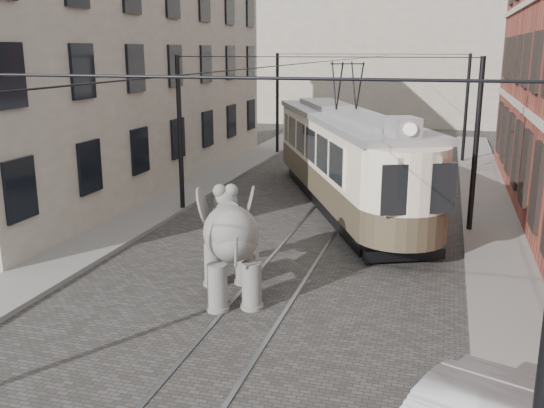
% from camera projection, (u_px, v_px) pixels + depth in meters
% --- Properties ---
extents(ground, '(120.00, 120.00, 0.00)m').
position_uv_depth(ground, '(279.00, 279.00, 16.96)').
color(ground, '#403D3B').
extents(tram_rails, '(1.54, 80.00, 0.02)m').
position_uv_depth(tram_rails, '(279.00, 278.00, 16.96)').
color(tram_rails, slate).
rests_on(tram_rails, ground).
extents(sidewalk_right, '(2.00, 60.00, 0.15)m').
position_uv_depth(sidewalk_right, '(508.00, 300.00, 15.34)').
color(sidewalk_right, slate).
rests_on(sidewalk_right, ground).
extents(sidewalk_left, '(2.00, 60.00, 0.15)m').
position_uv_depth(sidewalk_left, '(75.00, 255.00, 18.67)').
color(sidewalk_left, slate).
rests_on(sidewalk_left, ground).
extents(stucco_building, '(7.00, 24.00, 10.00)m').
position_uv_depth(stucco_building, '(107.00, 76.00, 27.97)').
color(stucco_building, gray).
rests_on(stucco_building, ground).
extents(distant_block, '(28.00, 10.00, 14.00)m').
position_uv_depth(distant_block, '(402.00, 40.00, 52.50)').
color(distant_block, gray).
rests_on(distant_block, ground).
extents(catenary, '(11.00, 30.20, 6.00)m').
position_uv_depth(catenary, '(312.00, 145.00, 20.93)').
color(catenary, black).
rests_on(catenary, ground).
extents(tram, '(8.62, 14.36, 5.72)m').
position_uv_depth(tram, '(345.00, 136.00, 24.20)').
color(tram, beige).
rests_on(tram, ground).
extents(elephant, '(3.95, 4.90, 2.64)m').
position_uv_depth(elephant, '(231.00, 248.00, 15.45)').
color(elephant, slate).
rests_on(elephant, ground).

